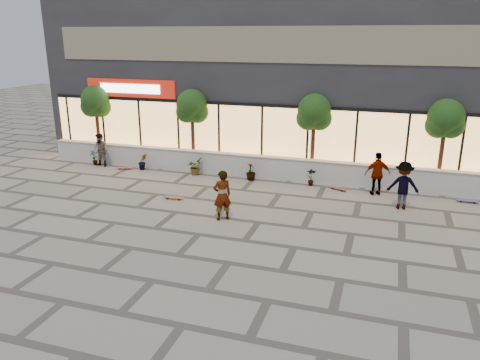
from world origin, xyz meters
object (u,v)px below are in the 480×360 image
(skater_left, at_px, (101,150))
(skater_right_far, at_px, (403,185))
(skater_center, at_px, (222,195))
(skateboard_left, at_px, (125,168))
(tree_west, at_px, (96,103))
(skateboard_right_far, at_px, (468,201))
(tree_mideast, at_px, (314,114))
(skateboard_center, at_px, (174,197))
(skater_right_near, at_px, (378,174))
(tree_east, at_px, (445,121))
(tree_midwest, at_px, (192,108))
(skateboard_right_near, at_px, (338,188))

(skater_left, xyz_separation_m, skater_right_far, (14.47, -1.61, 0.09))
(skater_center, bearing_deg, skateboard_left, -74.48)
(tree_west, bearing_deg, skateboard_right_far, -4.75)
(tree_mideast, relative_size, skateboard_center, 4.83)
(skater_right_far, bearing_deg, skater_right_near, -58.83)
(skater_center, distance_m, skateboard_left, 8.39)
(tree_west, distance_m, skater_right_near, 14.74)
(tree_west, distance_m, tree_mideast, 11.50)
(skater_left, bearing_deg, skateboard_center, -23.01)
(tree_west, relative_size, skater_center, 2.11)
(tree_east, relative_size, skater_right_near, 2.15)
(tree_midwest, distance_m, tree_mideast, 6.00)
(skater_center, relative_size, skater_right_near, 1.02)
(skateboard_right_near, distance_m, skateboard_right_far, 5.13)
(tree_midwest, distance_m, skateboard_right_far, 12.97)
(skateboard_center, bearing_deg, skateboard_left, 139.97)
(skater_left, height_order, skateboard_right_near, skater_left)
(tree_mideast, distance_m, skater_left, 10.77)
(skateboard_left, xyz_separation_m, skateboard_right_far, (15.65, 0.00, 0.00))
(skateboard_right_near, bearing_deg, tree_mideast, 157.48)
(skater_center, relative_size, skateboard_right_near, 2.31)
(tree_west, relative_size, skater_left, 2.30)
(tree_east, bearing_deg, skateboard_center, -155.17)
(skateboard_center, relative_size, skateboard_left, 1.00)
(skater_left, distance_m, skateboard_center, 6.62)
(skateboard_left, bearing_deg, tree_midwest, 10.16)
(skater_left, bearing_deg, tree_mideast, 15.56)
(tree_midwest, xyz_separation_m, skateboard_right_far, (12.55, -1.50, -2.90))
(skater_left, bearing_deg, skateboard_right_far, 7.61)
(tree_east, relative_size, skateboard_left, 4.82)
(tree_midwest, height_order, skateboard_right_far, tree_midwest)
(tree_west, bearing_deg, skateboard_right_near, -6.62)
(tree_west, bearing_deg, skater_right_near, -6.40)
(tree_west, xyz_separation_m, skateboard_right_far, (18.05, -1.50, -2.90))
(tree_east, height_order, skater_center, tree_east)
(skater_left, relative_size, skateboard_left, 2.09)
(skater_right_near, bearing_deg, skateboard_right_far, 163.08)
(tree_midwest, relative_size, skateboard_right_near, 4.87)
(skateboard_left, relative_size, skateboard_right_near, 1.01)
(tree_west, xyz_separation_m, skater_center, (9.31, -6.19, -2.06))
(tree_midwest, distance_m, skateboard_center, 5.71)
(skateboard_left, height_order, skateboard_right_far, skateboard_right_far)
(tree_east, distance_m, skateboard_right_far, 3.43)
(skater_right_far, relative_size, skateboard_right_near, 2.32)
(skater_center, height_order, skateboard_center, skater_center)
(tree_east, height_order, skater_left, tree_east)
(tree_midwest, distance_m, skater_right_near, 9.38)
(tree_midwest, bearing_deg, skateboard_right_far, -6.82)
(skater_left, distance_m, skateboard_right_far, 17.03)
(tree_mideast, bearing_deg, skateboard_right_far, -12.90)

